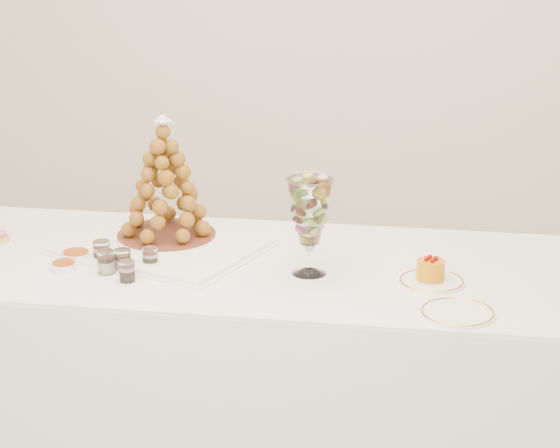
# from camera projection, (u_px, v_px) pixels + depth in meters

# --- Properties ---
(buffet_table) EXTENTS (2.21, 0.93, 0.83)m
(buffet_table) POSITION_uv_depth(u_px,v_px,m) (250.00, 379.00, 3.64)
(buffet_table) COLOR white
(buffet_table) RESTS_ON ground
(lace_tray) EXTENTS (0.72, 0.63, 0.02)m
(lace_tray) POSITION_uv_depth(u_px,v_px,m) (161.00, 247.00, 3.62)
(lace_tray) COLOR white
(lace_tray) RESTS_ON buffet_table
(macaron_vase) EXTENTS (0.14, 0.14, 0.31)m
(macaron_vase) POSITION_uv_depth(u_px,v_px,m) (310.00, 213.00, 3.36)
(macaron_vase) COLOR white
(macaron_vase) RESTS_ON buffet_table
(cake_plate) EXTENTS (0.20, 0.20, 0.01)m
(cake_plate) POSITION_uv_depth(u_px,v_px,m) (431.00, 282.00, 3.34)
(cake_plate) COLOR white
(cake_plate) RESTS_ON buffet_table
(spare_plate) EXTENTS (0.22, 0.22, 0.01)m
(spare_plate) POSITION_uv_depth(u_px,v_px,m) (457.00, 313.00, 3.11)
(spare_plate) COLOR white
(spare_plate) RESTS_ON buffet_table
(verrine_a) EXTENTS (0.06, 0.06, 0.07)m
(verrine_a) POSITION_uv_depth(u_px,v_px,m) (102.00, 252.00, 3.50)
(verrine_a) COLOR white
(verrine_a) RESTS_ON buffet_table
(verrine_b) EXTENTS (0.06, 0.06, 0.07)m
(verrine_b) POSITION_uv_depth(u_px,v_px,m) (123.00, 260.00, 3.44)
(verrine_b) COLOR white
(verrine_b) RESTS_ON buffet_table
(verrine_c) EXTENTS (0.06, 0.06, 0.07)m
(verrine_c) POSITION_uv_depth(u_px,v_px,m) (150.00, 258.00, 3.46)
(verrine_c) COLOR white
(verrine_c) RESTS_ON buffet_table
(verrine_d) EXTENTS (0.06, 0.06, 0.07)m
(verrine_d) POSITION_uv_depth(u_px,v_px,m) (106.00, 262.00, 3.41)
(verrine_d) COLOR white
(verrine_d) RESTS_ON buffet_table
(verrine_e) EXTENTS (0.05, 0.05, 0.07)m
(verrine_e) POSITION_uv_depth(u_px,v_px,m) (127.00, 271.00, 3.35)
(verrine_e) COLOR white
(verrine_e) RESTS_ON buffet_table
(ramekin_back) EXTENTS (0.09, 0.09, 0.03)m
(ramekin_back) POSITION_uv_depth(u_px,v_px,m) (76.00, 257.00, 3.52)
(ramekin_back) COLOR white
(ramekin_back) RESTS_ON buffet_table
(ramekin_front) EXTENTS (0.08, 0.08, 0.02)m
(ramekin_front) POSITION_uv_depth(u_px,v_px,m) (64.00, 267.00, 3.44)
(ramekin_front) COLOR white
(ramekin_front) RESTS_ON buffet_table
(croquembouche) EXTENTS (0.33, 0.33, 0.42)m
(croquembouche) POSITION_uv_depth(u_px,v_px,m) (165.00, 178.00, 3.64)
(croquembouche) COLOR maroon
(croquembouche) RESTS_ON lace_tray
(mousse_cake) EXTENTS (0.09, 0.09, 0.08)m
(mousse_cake) POSITION_uv_depth(u_px,v_px,m) (431.00, 270.00, 3.34)
(mousse_cake) COLOR #CB7609
(mousse_cake) RESTS_ON cake_plate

